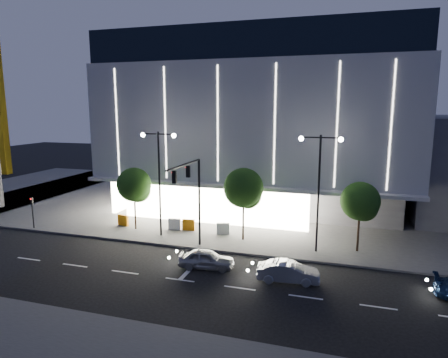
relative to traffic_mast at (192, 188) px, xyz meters
name	(u,v)px	position (x,y,z in m)	size (l,w,h in m)	color
ground	(162,267)	(-1.00, -3.34, -5.03)	(160.00, 160.00, 0.00)	black
sidewalk_museum	(286,197)	(4.00, 20.66, -4.95)	(70.00, 40.00, 0.15)	#474747
museum	(268,122)	(1.98, 18.97, 4.25)	(30.00, 25.80, 18.00)	#4C4C51
traffic_mast	(192,188)	(0.00, 0.00, 0.00)	(0.33, 5.89, 7.07)	black
street_lamp_west	(159,168)	(-4.00, 2.66, 0.93)	(3.16, 0.36, 9.00)	black
street_lamp_east	(319,176)	(9.00, 2.66, 0.93)	(3.16, 0.36, 9.00)	black
ped_signal_far	(32,209)	(-16.00, 1.16, -3.14)	(0.22, 0.24, 3.00)	black
tower_crane	(0,45)	(-41.92, 24.66, 15.48)	(32.00, 2.00, 28.50)	gold
tree_left	(135,187)	(-6.97, 3.68, -0.99)	(3.02, 3.02, 5.72)	black
tree_mid	(244,190)	(3.03, 3.68, -0.69)	(3.25, 3.25, 6.15)	black
tree_right	(360,203)	(12.03, 3.68, -1.14)	(2.91, 2.91, 5.51)	black
car_lead	(206,259)	(2.00, -2.53, -4.37)	(1.55, 3.86, 1.31)	gray
car_second	(288,272)	(7.70, -3.02, -4.38)	(1.37, 3.94, 1.30)	#B6BABE
barrier_a	(123,220)	(-8.60, 4.19, -4.38)	(1.10, 0.25, 1.00)	orange
barrier_b	(175,224)	(-3.56, 4.51, -4.38)	(1.10, 0.25, 1.00)	silver
barrier_c	(189,225)	(-2.27, 4.66, -4.38)	(1.10, 0.25, 1.00)	orange
barrier_d	(223,229)	(1.00, 4.50, -4.38)	(1.10, 0.25, 1.00)	silver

